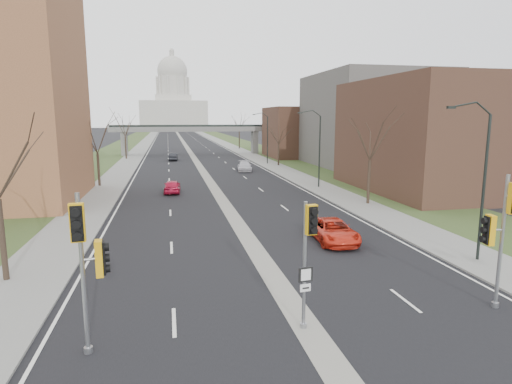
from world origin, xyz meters
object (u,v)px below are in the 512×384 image
object	(u,v)px
signal_pole_median	(308,243)
car_right_mid	(245,166)
car_left_far	(173,157)
signal_pole_left	(87,252)
car_left_near	(172,186)
car_right_near	(333,231)
signal_pole_right	(502,223)

from	to	relation	value
signal_pole_median	car_right_mid	world-z (taller)	signal_pole_median
signal_pole_median	car_left_far	world-z (taller)	signal_pole_median
signal_pole_left	car_right_mid	distance (m)	50.86
car_left_near	car_right_near	world-z (taller)	car_right_near
car_left_near	car_right_mid	xyz separation A→B (m)	(10.90, 17.02, 0.02)
car_left_near	car_left_far	xyz separation A→B (m)	(0.60, 35.68, -0.01)
signal_pole_left	car_right_mid	size ratio (longest dim) A/B	1.11
signal_pole_median	car_right_mid	xyz separation A→B (m)	(6.29, 48.72, -2.72)
car_left_near	car_right_near	bearing A→B (deg)	119.00
signal_pole_left	car_left_near	distance (m)	32.11
car_left_far	signal_pole_median	bearing A→B (deg)	97.37
signal_pole_right	car_right_mid	distance (m)	48.67
car_right_mid	signal_pole_left	bearing A→B (deg)	-97.94
signal_pole_left	signal_pole_right	size ratio (longest dim) A/B	0.98
car_left_far	car_right_mid	distance (m)	21.31
car_left_near	car_left_far	world-z (taller)	car_left_near
signal_pole_median	car_right_near	size ratio (longest dim) A/B	0.95
car_right_near	car_left_far	bearing A→B (deg)	102.47
signal_pole_left	car_right_near	size ratio (longest dim) A/B	1.08
car_left_near	car_left_far	bearing A→B (deg)	-87.85
signal_pole_median	car_right_mid	size ratio (longest dim) A/B	0.99
car_left_far	signal_pole_right	bearing A→B (deg)	104.33
signal_pole_median	car_right_near	xyz separation A→B (m)	(5.43, 11.02, -2.72)
signal_pole_left	car_right_mid	bearing A→B (deg)	68.30
car_left_far	car_right_near	size ratio (longest dim) A/B	0.82
signal_pole_right	car_left_far	size ratio (longest dim) A/B	1.34
signal_pole_median	car_left_far	xyz separation A→B (m)	(-4.00, 67.39, -2.74)
signal_pole_median	car_left_near	world-z (taller)	signal_pole_median
signal_pole_left	car_right_near	xyz separation A→B (m)	(13.00, 11.15, -2.93)
signal_pole_median	signal_pole_left	bearing A→B (deg)	173.31
car_right_near	car_right_mid	bearing A→B (deg)	91.66
signal_pole_right	car_left_near	world-z (taller)	signal_pole_right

